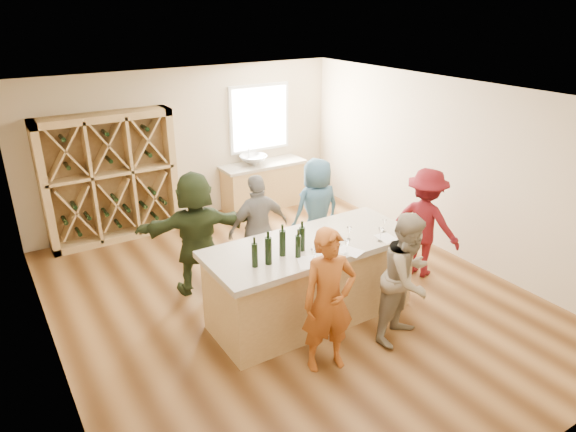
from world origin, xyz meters
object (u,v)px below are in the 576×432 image
person_server (424,223)px  person_far_right (317,209)px  wine_bottle_b (268,251)px  person_near_left (329,301)px  person_far_mid (259,228)px  person_far_left (197,233)px  wine_bottle_d (298,246)px  wine_bottle_c (282,243)px  wine_bottle_e (302,239)px  sink (253,160)px  person_near_right (407,278)px  tasting_counter_base (311,283)px  wine_bottle_a (255,255)px  wine_rack (111,179)px

person_server → person_far_right: size_ratio=1.01×
wine_bottle_b → person_near_left: 0.89m
person_far_mid → person_far_left: (-0.89, 0.17, 0.08)m
wine_bottle_b → person_server: person_server is taller
person_far_mid → person_far_left: bearing=-9.9°
person_near_left → person_server: bearing=35.8°
person_server → wine_bottle_d: bearing=75.0°
wine_bottle_c → wine_bottle_e: size_ratio=1.05×
sink → person_far_mid: (-1.28, -2.48, -0.20)m
person_near_right → person_far_right: bearing=64.5°
wine_bottle_d → person_near_left: bearing=-93.5°
person_far_mid → tasting_counter_base: bearing=93.9°
sink → wine_bottle_a: (-2.12, -3.91, 0.21)m
wine_bottle_a → person_far_mid: (0.84, 1.43, -0.41)m
wine_rack → wine_bottle_e: 4.12m
wine_bottle_b → wine_bottle_c: bearing=20.9°
sink → person_near_right: (-0.50, -4.71, -0.19)m
person_far_left → sink: bearing=-118.0°
tasting_counter_base → person_near_left: person_near_left is taller
wine_bottle_a → wine_bottle_b: size_ratio=0.87×
wine_rack → wine_bottle_c: bearing=-75.8°
tasting_counter_base → wine_rack: bearing=111.4°
person_far_left → wine_rack: bearing=-62.2°
wine_bottle_d → person_far_mid: (0.30, 1.49, -0.41)m
wine_bottle_a → person_server: (2.99, 0.24, -0.39)m
person_near_right → wine_bottle_c: bearing=127.2°
person_server → person_far_left: size_ratio=0.94×
person_near_left → person_far_left: (-0.55, 2.34, 0.04)m
person_far_left → wine_bottle_c: bearing=121.9°
wine_rack → tasting_counter_base: size_ratio=0.85×
tasting_counter_base → wine_bottle_c: 0.90m
tasting_counter_base → person_near_right: person_near_right is taller
person_server → wine_bottle_c: bearing=71.7°
person_server → person_far_left: (-3.04, 1.35, 0.06)m
tasting_counter_base → person_server: size_ratio=1.56×
sink → wine_bottle_c: (-1.71, -3.84, 0.23)m
person_far_right → person_far_left: (-2.02, 0.04, 0.07)m
wine_bottle_e → person_far_right: person_far_right is taller
person_far_right → wine_bottle_b: bearing=44.8°
wine_rack → person_far_left: wine_rack is taller
wine_rack → wine_bottle_a: size_ratio=7.69×
wine_bottle_e → wine_bottle_d: bearing=-138.3°
wine_bottle_c → person_server: bearing=3.9°
wine_bottle_a → wine_bottle_c: size_ratio=0.90×
person_near_left → person_far_left: bearing=117.5°
wine_bottle_b → tasting_counter_base: bearing=15.1°
wine_bottle_c → person_near_left: 0.90m
wine_bottle_c → wine_bottle_b: bearing=-159.1°
person_near_left → person_far_mid: size_ratio=1.05×
wine_bottle_c → person_near_left: person_near_left is taller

